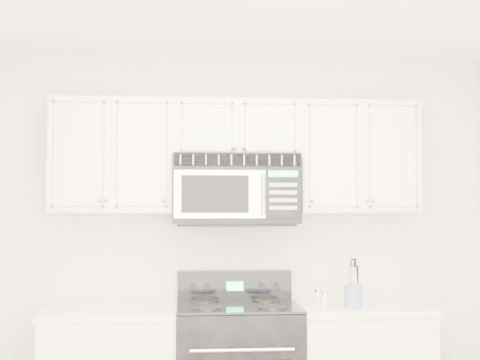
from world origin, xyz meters
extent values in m
cube|color=beige|center=(0.00, 1.75, 1.30)|extent=(3.50, 0.01, 2.60)
cube|color=beige|center=(0.00, -1.75, 1.30)|extent=(3.50, 0.01, 2.60)
cube|color=white|center=(-0.80, 1.44, 0.90)|extent=(0.86, 0.65, 0.04)
cube|color=white|center=(0.80, 1.44, 0.90)|extent=(0.86, 0.65, 0.04)
cylinder|color=#B1B4C5|center=(-0.01, 1.06, 0.72)|extent=(0.61, 0.02, 0.02)
cube|color=black|center=(-0.01, 1.42, 0.93)|extent=(0.78, 0.66, 0.02)
cube|color=black|center=(-0.01, 1.71, 1.02)|extent=(0.78, 0.08, 0.20)
cube|color=#0DEC47|center=(-0.01, 1.67, 1.02)|extent=(0.11, 0.00, 0.06)
cube|color=white|center=(-0.82, 1.58, 1.90)|extent=(0.80, 0.33, 0.75)
cube|color=white|center=(0.82, 1.58, 1.90)|extent=(0.80, 0.33, 0.75)
cube|color=white|center=(0.00, 1.58, 2.08)|extent=(0.84, 0.33, 0.39)
sphere|color=#CC8632|center=(-0.84, 1.40, 1.60)|extent=(0.03, 0.03, 0.03)
sphere|color=#CC8632|center=(-0.48, 1.40, 1.60)|extent=(0.03, 0.03, 0.03)
sphere|color=#CC8632|center=(0.48, 1.40, 1.60)|extent=(0.03, 0.03, 0.03)
sphere|color=#CC8632|center=(0.84, 1.40, 1.60)|extent=(0.03, 0.03, 0.03)
sphere|color=#CC8632|center=(-0.03, 1.40, 1.94)|extent=(0.03, 0.03, 0.03)
sphere|color=#CC8632|center=(0.03, 1.40, 1.94)|extent=(0.03, 0.03, 0.03)
cylinder|color=red|center=(-0.01, 1.40, 1.88)|extent=(0.00, 0.00, 0.11)
sphere|color=#CC8632|center=(-0.01, 1.40, 1.82)|extent=(0.04, 0.04, 0.04)
cube|color=black|center=(-0.01, 1.54, 1.68)|extent=(0.83, 0.41, 0.46)
cube|color=#A7A388|center=(-0.01, 1.34, 1.86)|extent=(0.81, 0.01, 0.08)
cube|color=#ABABAB|center=(-0.13, 1.33, 1.64)|extent=(0.58, 0.01, 0.30)
cube|color=black|center=(-0.16, 1.33, 1.64)|extent=(0.43, 0.01, 0.24)
cube|color=black|center=(0.28, 1.33, 1.64)|extent=(0.23, 0.01, 0.30)
cube|color=#0DEC47|center=(0.28, 1.33, 1.77)|extent=(0.19, 0.00, 0.04)
cylinder|color=#B1B4C5|center=(0.15, 1.30, 1.64)|extent=(0.02, 0.02, 0.26)
cylinder|color=slate|center=(0.72, 1.31, 0.99)|extent=(0.11, 0.11, 0.14)
cylinder|color=#AD8651|center=(0.75, 1.31, 1.06)|extent=(0.01, 0.01, 0.25)
cylinder|color=black|center=(0.71, 1.34, 1.07)|extent=(0.01, 0.01, 0.27)
cylinder|color=#AD8651|center=(0.71, 1.28, 1.08)|extent=(0.01, 0.01, 0.29)
cylinder|color=black|center=(0.75, 1.31, 1.06)|extent=(0.01, 0.01, 0.25)
cylinder|color=#AD8651|center=(0.71, 1.34, 1.07)|extent=(0.01, 0.01, 0.27)
cylinder|color=silver|center=(0.55, 1.36, 0.96)|extent=(0.04, 0.04, 0.08)
cylinder|color=#B1B4C5|center=(0.55, 1.36, 1.01)|extent=(0.04, 0.04, 0.02)
cylinder|color=silver|center=(0.52, 1.41, 0.97)|extent=(0.04, 0.04, 0.09)
cylinder|color=#B1B4C5|center=(0.52, 1.41, 1.02)|extent=(0.05, 0.05, 0.02)
camera|label=1|loc=(-0.33, -2.88, 1.55)|focal=50.00mm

